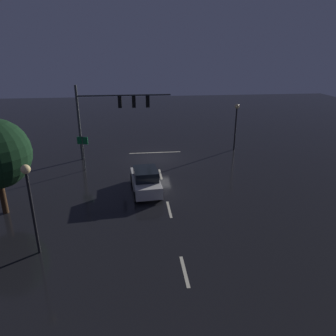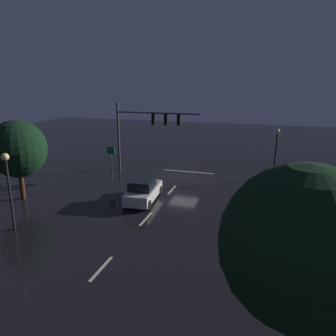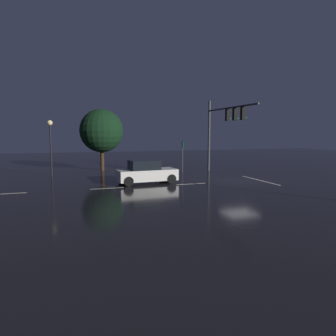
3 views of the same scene
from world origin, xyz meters
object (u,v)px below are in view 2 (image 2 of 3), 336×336
route_sign (111,156)px  tree_left_near (303,246)px  street_lamp_left_kerb (276,144)px  street_lamp_right_kerb (8,177)px  tree_right_near (17,149)px  car_approaching (143,191)px  traffic_signal_assembly (147,125)px

route_sign → tree_left_near: tree_left_near is taller
street_lamp_left_kerb → street_lamp_right_kerb: size_ratio=0.97×
tree_left_near → tree_right_near: (18.26, -10.98, -0.84)m
car_approaching → street_lamp_left_kerb: size_ratio=0.98×
tree_left_near → tree_right_near: bearing=-31.0°
car_approaching → street_lamp_left_kerb: bearing=-136.6°
traffic_signal_assembly → car_approaching: 8.78m
traffic_signal_assembly → car_approaching: size_ratio=1.84×
traffic_signal_assembly → tree_right_near: size_ratio=1.39×
car_approaching → tree_left_near: size_ratio=0.66×
street_lamp_right_kerb → route_sign: street_lamp_right_kerb is taller
route_sign → tree_left_near: size_ratio=0.43×
street_lamp_right_kerb → route_sign: size_ratio=1.60×
street_lamp_left_kerb → tree_right_near: (18.10, 11.04, 0.61)m
route_sign → tree_right_near: 8.10m
traffic_signal_assembly → tree_left_near: tree_left_near is taller
street_lamp_left_kerb → street_lamp_right_kerb: street_lamp_right_kerb is taller
tree_left_near → traffic_signal_assembly: bearing=-60.2°
car_approaching → tree_right_near: tree_right_near is taller
street_lamp_left_kerb → tree_right_near: tree_right_near is taller
traffic_signal_assembly → route_sign: size_ratio=2.80×
traffic_signal_assembly → street_lamp_left_kerb: (-11.73, -1.26, -1.37)m
car_approaching → tree_right_near: 9.59m
route_sign → tree_left_near: bearing=128.7°
traffic_signal_assembly → street_lamp_right_kerb: traffic_signal_assembly is taller
traffic_signal_assembly → tree_right_near: traffic_signal_assembly is taller
route_sign → street_lamp_right_kerb: bearing=85.8°
street_lamp_left_kerb → tree_right_near: bearing=31.4°
street_lamp_left_kerb → tree_left_near: 22.06m
street_lamp_right_kerb → route_sign: (-0.83, -11.33, -1.21)m
street_lamp_right_kerb → tree_right_near: (3.15, -4.49, 0.52)m
car_approaching → route_sign: bearing=-43.5°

